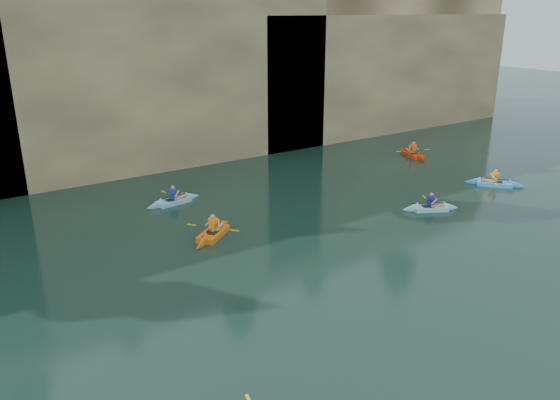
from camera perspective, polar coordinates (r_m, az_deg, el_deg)
ground at (r=18.42m, az=11.92°, el=-13.40°), size 160.00×160.00×0.00m
cliff at (r=42.25m, az=-18.61°, el=13.12°), size 70.00×16.00×12.00m
cliff_slab_center at (r=35.96m, az=-12.03°, el=12.29°), size 24.00×2.40×11.40m
cliff_slab_east at (r=47.36m, az=11.54°, el=12.96°), size 26.00×2.40×9.84m
sea_cave_center at (r=34.27m, az=-20.42°, el=4.18°), size 3.50×1.00×3.20m
sea_cave_east at (r=39.65m, az=-0.49°, el=8.27°), size 5.00×1.00×4.50m
kayaker_orange at (r=25.16m, az=-6.99°, el=-3.44°), size 3.24×2.75×1.33m
kayaker_ltblue_near at (r=29.22m, az=15.44°, el=-0.77°), size 2.98×2.10×1.18m
kayaker_red_far at (r=39.79m, az=13.71°, el=4.68°), size 2.45×3.63×1.32m
kayaker_ltblue_mid at (r=29.71m, az=-11.06°, el=-0.08°), size 3.32×2.43×1.24m
kayaker_blue_east at (r=34.53m, az=21.50°, el=1.65°), size 2.75×3.17×1.23m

